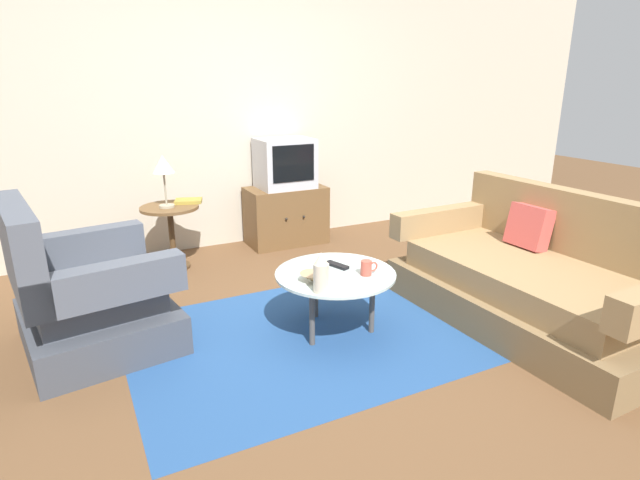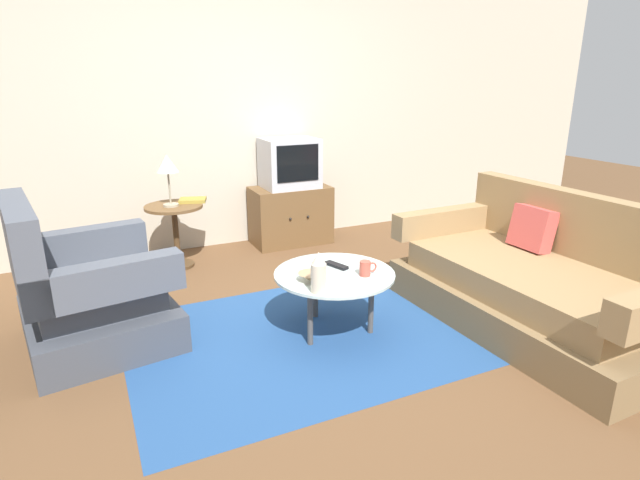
# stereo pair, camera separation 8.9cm
# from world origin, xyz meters

# --- Properties ---
(ground_plane) EXTENTS (16.00, 16.00, 0.00)m
(ground_plane) POSITION_xyz_m (0.00, 0.00, 0.00)
(ground_plane) COLOR brown
(back_wall) EXTENTS (9.00, 0.12, 2.70)m
(back_wall) POSITION_xyz_m (0.00, 2.21, 1.35)
(back_wall) COLOR #BCB29E
(back_wall) RESTS_ON ground
(area_rug) EXTENTS (2.60, 1.63, 0.00)m
(area_rug) POSITION_xyz_m (-0.05, 0.04, 0.00)
(area_rug) COLOR navy
(area_rug) RESTS_ON ground
(armchair) EXTENTS (0.96, 1.03, 0.94)m
(armchair) POSITION_xyz_m (-1.49, 0.54, 0.32)
(armchair) COLOR #3E424B
(armchair) RESTS_ON ground
(couch) EXTENTS (1.01, 1.88, 0.86)m
(couch) POSITION_xyz_m (1.22, -0.43, 0.28)
(couch) COLOR brown
(couch) RESTS_ON ground
(coffee_table) EXTENTS (0.77, 0.77, 0.41)m
(coffee_table) POSITION_xyz_m (-0.05, 0.04, 0.37)
(coffee_table) COLOR #B2C6C1
(coffee_table) RESTS_ON ground
(side_table) EXTENTS (0.49, 0.49, 0.55)m
(side_table) POSITION_xyz_m (-0.75, 1.69, 0.40)
(side_table) COLOR brown
(side_table) RESTS_ON ground
(tv_stand) EXTENTS (0.76, 0.45, 0.57)m
(tv_stand) POSITION_xyz_m (0.40, 1.90, 0.28)
(tv_stand) COLOR brown
(tv_stand) RESTS_ON ground
(television) EXTENTS (0.52, 0.42, 0.47)m
(television) POSITION_xyz_m (0.40, 1.90, 0.80)
(television) COLOR #B7B7BC
(television) RESTS_ON tv_stand
(table_lamp) EXTENTS (0.19, 0.19, 0.44)m
(table_lamp) POSITION_xyz_m (-0.78, 1.66, 0.89)
(table_lamp) COLOR #9E937A
(table_lamp) RESTS_ON side_table
(vase) EXTENTS (0.09, 0.09, 0.24)m
(vase) POSITION_xyz_m (-0.27, -0.19, 0.52)
(vase) COLOR beige
(vase) RESTS_ON coffee_table
(mug) EXTENTS (0.12, 0.07, 0.10)m
(mug) POSITION_xyz_m (0.11, -0.08, 0.45)
(mug) COLOR #B74C3D
(mug) RESTS_ON coffee_table
(bowl) EXTENTS (0.16, 0.16, 0.05)m
(bowl) POSITION_xyz_m (-0.24, -0.02, 0.43)
(bowl) COLOR tan
(bowl) RESTS_ON coffee_table
(tv_remote_dark) EXTENTS (0.11, 0.18, 0.02)m
(tv_remote_dark) POSITION_xyz_m (0.01, 0.13, 0.42)
(tv_remote_dark) COLOR black
(tv_remote_dark) RESTS_ON coffee_table
(book) EXTENTS (0.27, 0.23, 0.03)m
(book) POSITION_xyz_m (-0.58, 1.75, 0.57)
(book) COLOR olive
(book) RESTS_ON side_table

